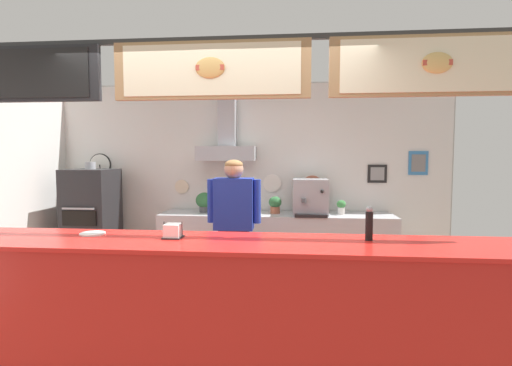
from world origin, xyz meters
TOP-DOWN VIEW (x-y plane):
  - ground_plane at (0.00, 0.00)m, footprint 6.84×6.84m
  - back_wall_assembly at (-0.01, 2.38)m, footprint 5.70×2.73m
  - service_counter at (0.00, -0.34)m, footprint 4.95×0.66m
  - back_prep_counter at (0.42, 2.15)m, footprint 3.15×0.63m
  - pizza_oven at (-2.14, 2.00)m, footprint 0.62×0.65m
  - shop_worker at (0.02, 0.95)m, footprint 0.57×0.22m
  - espresso_machine at (0.87, 2.12)m, footprint 0.46×0.54m
  - potted_oregano at (-0.23, 2.15)m, footprint 0.24×0.24m
  - potted_thyme at (1.29, 2.14)m, footprint 0.12×0.12m
  - potted_sage at (-0.58, 2.17)m, footprint 0.24×0.24m
  - potted_rosemary at (0.40, 2.16)m, footprint 0.17×0.17m
  - condiment_plate at (-0.92, -0.22)m, footprint 0.19×0.19m
  - napkin_holder at (-0.25, -0.28)m, footprint 0.14×0.14m
  - pepper_grinder at (1.19, -0.23)m, footprint 0.05×0.05m

SIDE VIEW (x-z plane):
  - ground_plane at x=0.00m, z-range 0.00..0.00m
  - back_prep_counter at x=0.42m, z-range -0.01..0.89m
  - service_counter at x=0.00m, z-range 0.00..1.08m
  - pizza_oven at x=-2.14m, z-range -0.05..1.56m
  - shop_worker at x=0.02m, z-range 0.07..1.72m
  - potted_thyme at x=1.29m, z-range 0.91..1.10m
  - potted_rosemary at x=0.40m, z-range 0.91..1.14m
  - potted_oregano at x=-0.23m, z-range 0.91..1.18m
  - potted_sage at x=-0.58m, z-range 0.92..1.19m
  - condiment_plate at x=-0.92m, z-range 1.08..1.09m
  - napkin_holder at x=-0.25m, z-range 1.07..1.19m
  - espresso_machine at x=0.87m, z-range 0.90..1.37m
  - pepper_grinder at x=1.19m, z-range 1.08..1.33m
  - back_wall_assembly at x=-0.01m, z-range 0.09..2.81m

